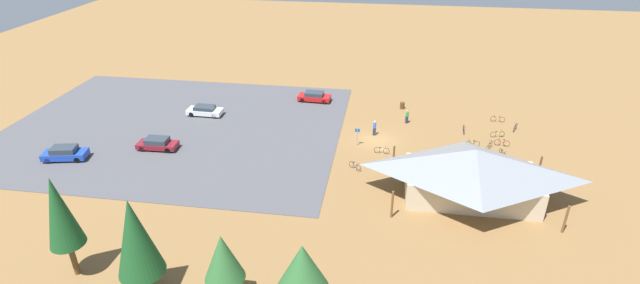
{
  "coord_description": "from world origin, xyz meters",
  "views": [
    {
      "loc": [
        -0.84,
        49.54,
        25.14
      ],
      "look_at": [
        6.12,
        3.81,
        1.2
      ],
      "focal_mm": 26.55,
      "sensor_mm": 36.0,
      "label": 1
    }
  ],
  "objects_px": {
    "car_maroon_end_stall": "(157,144)",
    "car_red_near_entry": "(314,97)",
    "bicycle_teal_yard_left": "(515,128)",
    "car_white_mid_lot": "(205,110)",
    "pine_far_west": "(135,237)",
    "bicycle_red_front_row": "(502,143)",
    "visitor_near_lot": "(375,128)",
    "bicycle_yellow_edge_south": "(498,134)",
    "pine_mideast": "(59,212)",
    "bicycle_blue_trailside": "(464,129)",
    "bicycle_green_near_sign": "(472,144)",
    "bicycle_orange_edge_north": "(498,119)",
    "car_blue_front_row": "(65,153)",
    "bike_pavilion": "(473,170)",
    "bicycle_black_yard_front": "(503,154)",
    "bicycle_silver_yard_center": "(489,146)",
    "lot_sign": "(357,134)",
    "trash_bin": "(402,105)",
    "bicycle_orange_lone_west": "(474,152)",
    "bicycle_white_near_porch": "(382,150)",
    "bicycle_purple_yard_right": "(355,166)",
    "pine_east": "(223,258)",
    "visitor_at_bikes": "(407,116)"
  },
  "relations": [
    {
      "from": "trash_bin",
      "to": "bicycle_silver_yard_center",
      "type": "height_order",
      "value": "trash_bin"
    },
    {
      "from": "bicycle_blue_trailside",
      "to": "bicycle_green_near_sign",
      "type": "bearing_deg",
      "value": 97.76
    },
    {
      "from": "car_blue_front_row",
      "to": "bike_pavilion",
      "type": "bearing_deg",
      "value": 178.79
    },
    {
      "from": "bicycle_white_near_porch",
      "to": "bicycle_yellow_edge_south",
      "type": "bearing_deg",
      "value": -155.46
    },
    {
      "from": "bicycle_teal_yard_left",
      "to": "car_red_near_entry",
      "type": "xyz_separation_m",
      "value": [
        25.56,
        -5.45,
        0.34
      ]
    },
    {
      "from": "bicycle_black_yard_front",
      "to": "bicycle_blue_trailside",
      "type": "xyz_separation_m",
      "value": [
        3.5,
        -5.51,
        0.03
      ]
    },
    {
      "from": "bicycle_red_front_row",
      "to": "visitor_near_lot",
      "type": "distance_m",
      "value": 14.52
    },
    {
      "from": "bicycle_orange_lone_west",
      "to": "trash_bin",
      "type": "bearing_deg",
      "value": -56.72
    },
    {
      "from": "bicycle_black_yard_front",
      "to": "visitor_near_lot",
      "type": "height_order",
      "value": "visitor_near_lot"
    },
    {
      "from": "pine_mideast",
      "to": "bicycle_black_yard_front",
      "type": "xyz_separation_m",
      "value": [
        -35.0,
        -23.64,
        -5.24
      ]
    },
    {
      "from": "car_white_mid_lot",
      "to": "pine_far_west",
      "type": "bearing_deg",
      "value": 103.3
    },
    {
      "from": "pine_far_west",
      "to": "bicycle_green_near_sign",
      "type": "height_order",
      "value": "pine_far_west"
    },
    {
      "from": "bicycle_purple_yard_right",
      "to": "bicycle_orange_lone_west",
      "type": "relative_size",
      "value": 0.76
    },
    {
      "from": "lot_sign",
      "to": "bicycle_green_near_sign",
      "type": "height_order",
      "value": "lot_sign"
    },
    {
      "from": "car_maroon_end_stall",
      "to": "car_red_near_entry",
      "type": "height_order",
      "value": "car_red_near_entry"
    },
    {
      "from": "bicycle_silver_yard_center",
      "to": "lot_sign",
      "type": "bearing_deg",
      "value": 5.01
    },
    {
      "from": "bicycle_silver_yard_center",
      "to": "bicycle_teal_yard_left",
      "type": "xyz_separation_m",
      "value": [
        -3.89,
        -5.47,
        -0.02
      ]
    },
    {
      "from": "bicycle_blue_trailside",
      "to": "bicycle_green_near_sign",
      "type": "relative_size",
      "value": 1.02
    },
    {
      "from": "pine_far_west",
      "to": "pine_east",
      "type": "relative_size",
      "value": 1.36
    },
    {
      "from": "trash_bin",
      "to": "pine_far_west",
      "type": "relative_size",
      "value": 0.11
    },
    {
      "from": "car_white_mid_lot",
      "to": "bicycle_orange_lone_west",
      "type": "bearing_deg",
      "value": 170.15
    },
    {
      "from": "car_white_mid_lot",
      "to": "bicycle_silver_yard_center",
      "type": "bearing_deg",
      "value": 173.32
    },
    {
      "from": "trash_bin",
      "to": "visitor_near_lot",
      "type": "xyz_separation_m",
      "value": [
        3.31,
        8.58,
        0.54
      ]
    },
    {
      "from": "bicycle_teal_yard_left",
      "to": "car_red_near_entry",
      "type": "height_order",
      "value": "car_red_near_entry"
    },
    {
      "from": "bicycle_red_front_row",
      "to": "bicycle_yellow_edge_south",
      "type": "bearing_deg",
      "value": -87.6
    },
    {
      "from": "bicycle_orange_edge_north",
      "to": "bicycle_green_near_sign",
      "type": "relative_size",
      "value": 1.02
    },
    {
      "from": "trash_bin",
      "to": "lot_sign",
      "type": "bearing_deg",
      "value": 65.99
    },
    {
      "from": "trash_bin",
      "to": "car_maroon_end_stall",
      "type": "distance_m",
      "value": 31.39
    },
    {
      "from": "lot_sign",
      "to": "bicycle_orange_lone_west",
      "type": "relative_size",
      "value": 1.24
    },
    {
      "from": "bicycle_orange_edge_north",
      "to": "bicycle_yellow_edge_south",
      "type": "xyz_separation_m",
      "value": [
        0.78,
        4.44,
        -0.0
      ]
    },
    {
      "from": "lot_sign",
      "to": "bicycle_purple_yard_right",
      "type": "distance_m",
      "value": 5.48
    },
    {
      "from": "car_white_mid_lot",
      "to": "car_red_near_entry",
      "type": "bearing_deg",
      "value": -152.71
    },
    {
      "from": "pine_far_west",
      "to": "car_white_mid_lot",
      "type": "xyz_separation_m",
      "value": [
        7.14,
        -30.21,
        -4.23
      ]
    },
    {
      "from": "bike_pavilion",
      "to": "bicycle_yellow_edge_south",
      "type": "distance_m",
      "value": 14.62
    },
    {
      "from": "bicycle_silver_yard_center",
      "to": "bicycle_yellow_edge_south",
      "type": "relative_size",
      "value": 0.94
    },
    {
      "from": "car_blue_front_row",
      "to": "bicycle_orange_edge_north",
      "type": "bearing_deg",
      "value": -160.32
    },
    {
      "from": "bicycle_black_yard_front",
      "to": "car_blue_front_row",
      "type": "bearing_deg",
      "value": 9.54
    },
    {
      "from": "pine_mideast",
      "to": "car_maroon_end_stall",
      "type": "xyz_separation_m",
      "value": [
        2.93,
        -19.53,
        -4.87
      ]
    },
    {
      "from": "bicycle_black_yard_front",
      "to": "bicycle_green_near_sign",
      "type": "height_order",
      "value": "bicycle_green_near_sign"
    },
    {
      "from": "lot_sign",
      "to": "bicycle_purple_yard_right",
      "type": "relative_size",
      "value": 1.63
    },
    {
      "from": "bicycle_orange_edge_north",
      "to": "bicycle_green_near_sign",
      "type": "distance_m",
      "value": 8.48
    },
    {
      "from": "bicycle_teal_yard_left",
      "to": "bicycle_red_front_row",
      "type": "distance_m",
      "value": 5.0
    },
    {
      "from": "bicycle_yellow_edge_south",
      "to": "visitor_at_bikes",
      "type": "xyz_separation_m",
      "value": [
        10.56,
        -2.35,
        0.55
      ]
    },
    {
      "from": "pine_mideast",
      "to": "bicycle_teal_yard_left",
      "type": "xyz_separation_m",
      "value": [
        -37.72,
        -30.59,
        -5.21
      ]
    },
    {
      "from": "bicycle_purple_yard_right",
      "to": "visitor_at_bikes",
      "type": "bearing_deg",
      "value": -113.79
    },
    {
      "from": "trash_bin",
      "to": "car_white_mid_lot",
      "type": "bearing_deg",
      "value": 13.6
    },
    {
      "from": "bicycle_yellow_edge_south",
      "to": "bicycle_green_near_sign",
      "type": "relative_size",
      "value": 1.0
    },
    {
      "from": "bicycle_black_yard_front",
      "to": "bicycle_yellow_edge_south",
      "type": "relative_size",
      "value": 1.0
    },
    {
      "from": "bicycle_teal_yard_left",
      "to": "car_white_mid_lot",
      "type": "distance_m",
      "value": 38.81
    },
    {
      "from": "bicycle_silver_yard_center",
      "to": "car_red_near_entry",
      "type": "distance_m",
      "value": 24.26
    }
  ]
}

